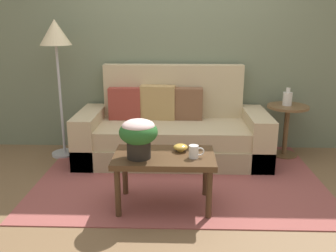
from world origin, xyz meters
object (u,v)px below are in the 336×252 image
Objects in this scene: couch at (172,132)px; floor_lamp at (56,44)px; potted_plant at (138,134)px; snack_bowl at (181,147)px; coffee_mug at (194,152)px; table_vase at (287,98)px; side_table at (287,121)px; coffee_table at (164,162)px.

floor_lamp is at bearing 177.46° from couch.
couch is 1.30m from potted_plant.
couch is 17.32× the size of snack_bowl.
coffee_mug is at bearing -80.40° from couch.
floor_lamp is (-1.27, 0.06, 0.98)m from couch.
table_vase reaches higher than potted_plant.
floor_lamp reaches higher than table_vase.
coffee_table is at bearing -137.23° from side_table.
couch is 1.33m from side_table.
side_table is at bearing 40.49° from potted_plant.
coffee_table is at bearing -91.94° from couch.
snack_bowl is at bearing -135.86° from table_vase.
side_table is 1.73m from coffee_mug.
couch is 2.53× the size of coffee_table.
couch reaches higher than side_table.
table_vase is at bearing 1.16° from floor_lamp.
snack_bowl is at bearing -136.32° from side_table.
table_vase is at bearing 40.86° from potted_plant.
floor_lamp reaches higher than coffee_mug.
coffee_mug is at bearing -53.50° from snack_bowl.
couch is 6.59× the size of potted_plant.
side_table is at bearing 4.46° from couch.
floor_lamp reaches higher than side_table.
side_table is at bearing -22.24° from table_vase.
floor_lamp is at bearing 128.77° from potted_plant.
side_table is 4.98× the size of snack_bowl.
snack_bowl is at bearing -39.36° from floor_lamp.
potted_plant is 2.63× the size of snack_bowl.
snack_bowl reaches higher than coffee_table.
table_vase is (1.31, 0.11, 0.38)m from couch.
side_table is 3.02× the size of table_vase.
couch reaches higher than snack_bowl.
side_table is at bearing 1.03° from floor_lamp.
table_vase is (2.58, 0.05, -0.60)m from floor_lamp.
coffee_table is 0.19m from snack_bowl.
floor_lamp is at bearing -178.97° from side_table.
floor_lamp is at bearing 135.51° from coffee_table.
couch is at bearing 99.60° from coffee_mug.
potted_plant is (-1.56, -1.33, 0.25)m from side_table.
coffee_mug is at bearing -13.43° from coffee_table.
coffee_mug is 1.03× the size of snack_bowl.
potted_plant is at bearing -139.14° from table_vase.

